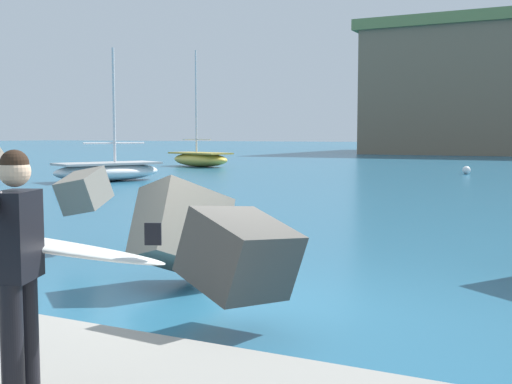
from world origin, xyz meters
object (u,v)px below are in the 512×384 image
Objects in this scene: boat_near_left at (200,159)px; boat_near_centre at (108,171)px; surfer_with_board at (20,256)px; mooring_buoy_inner at (466,170)px.

boat_near_centre is at bearing -75.83° from boat_near_left.
surfer_with_board is 33.26m from mooring_buoy_inner.
boat_near_left reaches higher than surfer_with_board.
boat_near_left is at bearing 104.17° from boat_near_centre.
boat_near_left is at bearing 119.83° from surfer_with_board.
mooring_buoy_inner is at bearing -2.66° from boat_near_left.
surfer_with_board is 39.20m from boat_near_left.
surfer_with_board reaches higher than mooring_buoy_inner.
boat_near_centre is (3.47, -13.76, -0.06)m from boat_near_left.
boat_near_centre is 19.07m from mooring_buoy_inner.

